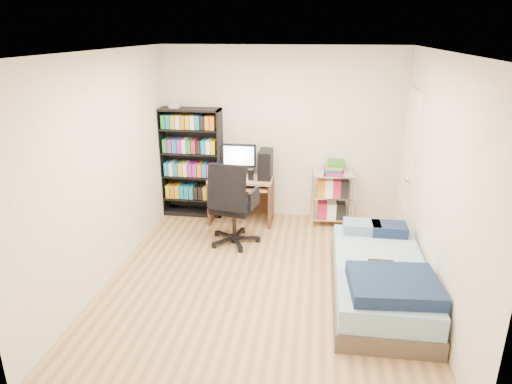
# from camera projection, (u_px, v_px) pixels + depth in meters

# --- Properties ---
(room) EXTENTS (3.58, 4.08, 2.58)m
(room) POSITION_uv_depth(u_px,v_px,m) (264.00, 176.00, 4.78)
(room) COLOR tan
(room) RESTS_ON ground
(media_shelf) EXTENTS (0.92, 0.31, 1.69)m
(media_shelf) POSITION_uv_depth(u_px,v_px,m) (191.00, 161.00, 6.81)
(media_shelf) COLOR black
(media_shelf) RESTS_ON room
(computer_desk) EXTENTS (0.91, 0.53, 1.15)m
(computer_desk) POSITION_uv_depth(u_px,v_px,m) (248.00, 181.00, 6.62)
(computer_desk) COLOR tan
(computer_desk) RESTS_ON room
(office_chair) EXTENTS (0.79, 0.79, 1.14)m
(office_chair) POSITION_uv_depth(u_px,v_px,m) (233.00, 218.00, 5.97)
(office_chair) COLOR black
(office_chair) RESTS_ON room
(wire_cart) EXTENTS (0.60, 0.44, 0.95)m
(wire_cart) POSITION_uv_depth(u_px,v_px,m) (333.00, 183.00, 6.53)
(wire_cart) COLOR white
(wire_cart) RESTS_ON room
(bed) EXTENTS (0.95, 1.91, 0.54)m
(bed) POSITION_uv_depth(u_px,v_px,m) (380.00, 279.00, 4.76)
(bed) COLOR brown
(bed) RESTS_ON room
(door) EXTENTS (0.12, 0.80, 2.00)m
(door) POSITION_uv_depth(u_px,v_px,m) (409.00, 168.00, 5.90)
(door) COLOR white
(door) RESTS_ON room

